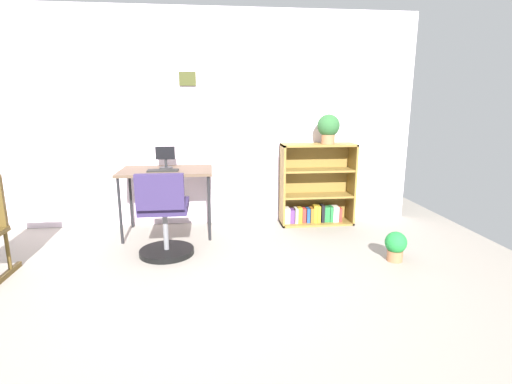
{
  "coord_description": "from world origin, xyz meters",
  "views": [
    {
      "loc": [
        0.19,
        -2.48,
        1.43
      ],
      "look_at": [
        0.61,
        1.2,
        0.58
      ],
      "focal_mm": 27.22,
      "sensor_mm": 36.0,
      "label": 1
    }
  ],
  "objects_px": {
    "office_chair": "(164,220)",
    "potted_plant_on_shelf": "(328,127)",
    "desk": "(167,175)",
    "keyboard": "(163,170)",
    "bookshelf_low": "(315,189)",
    "potted_plant_floor": "(396,245)",
    "monitor": "(166,157)"
  },
  "relations": [
    {
      "from": "office_chair",
      "to": "potted_plant_on_shelf",
      "type": "bearing_deg",
      "value": 25.07
    },
    {
      "from": "desk",
      "to": "potted_plant_on_shelf",
      "type": "relative_size",
      "value": 2.91
    },
    {
      "from": "keyboard",
      "to": "bookshelf_low",
      "type": "height_order",
      "value": "bookshelf_low"
    },
    {
      "from": "bookshelf_low",
      "to": "potted_plant_on_shelf",
      "type": "relative_size",
      "value": 2.85
    },
    {
      "from": "bookshelf_low",
      "to": "potted_plant_on_shelf",
      "type": "height_order",
      "value": "potted_plant_on_shelf"
    },
    {
      "from": "potted_plant_on_shelf",
      "to": "office_chair",
      "type": "bearing_deg",
      "value": -154.93
    },
    {
      "from": "keyboard",
      "to": "office_chair",
      "type": "relative_size",
      "value": 0.39
    },
    {
      "from": "desk",
      "to": "office_chair",
      "type": "bearing_deg",
      "value": -86.71
    },
    {
      "from": "potted_plant_floor",
      "to": "monitor",
      "type": "bearing_deg",
      "value": 153.0
    },
    {
      "from": "potted_plant_on_shelf",
      "to": "keyboard",
      "type": "bearing_deg",
      "value": -171.75
    },
    {
      "from": "monitor",
      "to": "keyboard",
      "type": "bearing_deg",
      "value": -93.27
    },
    {
      "from": "keyboard",
      "to": "office_chair",
      "type": "xyz_separation_m",
      "value": [
        0.06,
        -0.57,
        -0.37
      ]
    },
    {
      "from": "desk",
      "to": "potted_plant_floor",
      "type": "distance_m",
      "value": 2.44
    },
    {
      "from": "monitor",
      "to": "office_chair",
      "type": "relative_size",
      "value": 0.29
    },
    {
      "from": "keyboard",
      "to": "office_chair",
      "type": "bearing_deg",
      "value": -83.96
    },
    {
      "from": "keyboard",
      "to": "bookshelf_low",
      "type": "relative_size",
      "value": 0.33
    },
    {
      "from": "potted_plant_on_shelf",
      "to": "monitor",
      "type": "bearing_deg",
      "value": -177.56
    },
    {
      "from": "keyboard",
      "to": "potted_plant_floor",
      "type": "relative_size",
      "value": 1.15
    },
    {
      "from": "keyboard",
      "to": "desk",
      "type": "bearing_deg",
      "value": 78.92
    },
    {
      "from": "potted_plant_on_shelf",
      "to": "potted_plant_floor",
      "type": "distance_m",
      "value": 1.58
    },
    {
      "from": "monitor",
      "to": "potted_plant_floor",
      "type": "xyz_separation_m",
      "value": [
        2.17,
        -1.1,
        -0.69
      ]
    },
    {
      "from": "monitor",
      "to": "office_chair",
      "type": "height_order",
      "value": "monitor"
    },
    {
      "from": "bookshelf_low",
      "to": "desk",
      "type": "bearing_deg",
      "value": -172.81
    },
    {
      "from": "desk",
      "to": "bookshelf_low",
      "type": "bearing_deg",
      "value": 7.19
    },
    {
      "from": "keyboard",
      "to": "bookshelf_low",
      "type": "xyz_separation_m",
      "value": [
        1.74,
        0.33,
        -0.32
      ]
    },
    {
      "from": "potted_plant_floor",
      "to": "bookshelf_low",
      "type": "bearing_deg",
      "value": 109.29
    },
    {
      "from": "desk",
      "to": "potted_plant_on_shelf",
      "type": "height_order",
      "value": "potted_plant_on_shelf"
    },
    {
      "from": "monitor",
      "to": "keyboard",
      "type": "relative_size",
      "value": 0.75
    },
    {
      "from": "monitor",
      "to": "bookshelf_low",
      "type": "distance_m",
      "value": 1.79
    },
    {
      "from": "monitor",
      "to": "office_chair",
      "type": "xyz_separation_m",
      "value": [
        0.05,
        -0.76,
        -0.48
      ]
    },
    {
      "from": "monitor",
      "to": "bookshelf_low",
      "type": "xyz_separation_m",
      "value": [
        1.73,
        0.14,
        -0.43
      ]
    },
    {
      "from": "keyboard",
      "to": "potted_plant_on_shelf",
      "type": "relative_size",
      "value": 0.95
    }
  ]
}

